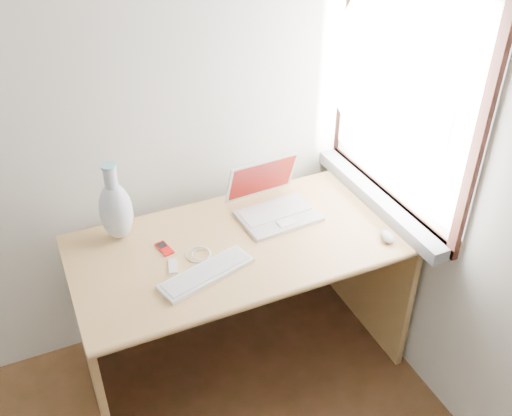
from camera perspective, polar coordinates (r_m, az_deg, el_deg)
name	(u,v)px	position (r m, az deg, el deg)	size (l,w,h in m)	color
window	(395,100)	(2.50, 13.76, 10.46)	(0.11, 0.99, 1.10)	white
desk	(234,268)	(2.64, -2.22, -6.05)	(1.44, 0.72, 0.76)	#DDB26C
laptop	(274,202)	(2.59, 1.85, 0.56)	(0.36, 0.31, 0.24)	silver
external_keyboard	(207,273)	(2.27, -4.96, -6.50)	(0.41, 0.22, 0.02)	white
mouse	(388,236)	(2.51, 13.02, -2.77)	(0.05, 0.09, 0.03)	silver
ipod	(164,248)	(2.43, -9.16, -4.00)	(0.06, 0.10, 0.01)	#BC0D0D
cable_coil	(198,255)	(2.38, -5.78, -4.66)	(0.11, 0.11, 0.01)	white
remote	(173,266)	(2.33, -8.31, -5.78)	(0.03, 0.09, 0.01)	white
vase	(116,209)	(2.45, -13.85, -0.09)	(0.14, 0.14, 0.36)	silver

